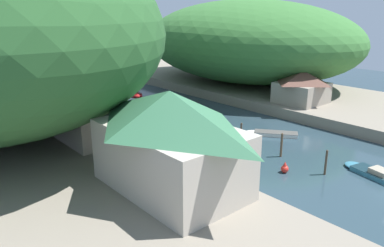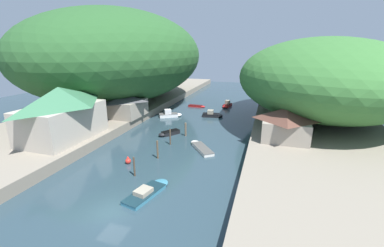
% 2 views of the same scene
% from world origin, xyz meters
% --- Properties ---
extents(water_surface, '(130.00, 130.00, 0.00)m').
position_xyz_m(water_surface, '(0.00, 30.00, 0.00)').
color(water_surface, '#283D47').
rests_on(water_surface, ground).
extents(left_bank, '(22.00, 120.00, 1.54)m').
position_xyz_m(left_bank, '(-22.08, 30.00, 0.77)').
color(left_bank, gray).
rests_on(left_bank, ground).
extents(right_bank, '(22.00, 120.00, 1.54)m').
position_xyz_m(right_bank, '(22.08, 30.00, 0.77)').
color(right_bank, gray).
rests_on(right_bank, ground).
extents(hillside_left, '(38.69, 54.17, 22.15)m').
position_xyz_m(hillside_left, '(-23.18, 39.73, 12.62)').
color(hillside_left, '#285628').
rests_on(hillside_left, left_bank).
extents(hillside_right, '(32.25, 45.14, 15.25)m').
position_xyz_m(hillside_right, '(23.18, 38.66, 9.17)').
color(hillside_right, '#387033').
rests_on(hillside_right, right_bank).
extents(waterfront_building, '(7.81, 12.66, 7.81)m').
position_xyz_m(waterfront_building, '(-15.85, 11.90, 5.59)').
color(waterfront_building, '#B2A899').
rests_on(waterfront_building, left_bank).
extents(boathouse_shed, '(8.09, 7.82, 4.52)m').
position_xyz_m(boathouse_shed, '(-14.42, 26.23, 3.88)').
color(boathouse_shed, gray).
rests_on(boathouse_shed, left_bank).
extents(right_bank_cottage, '(7.08, 6.74, 4.85)m').
position_xyz_m(right_bank_cottage, '(16.00, 21.18, 4.06)').
color(right_bank_cottage, gray).
rests_on(right_bank_cottage, right_bank).
extents(boat_red_skiff, '(5.15, 6.12, 0.48)m').
position_xyz_m(boat_red_skiff, '(3.98, 17.53, 0.24)').
color(boat_red_skiff, silver).
rests_on(boat_red_skiff, water_surface).
extents(boat_small_dinghy, '(4.48, 1.63, 0.41)m').
position_xyz_m(boat_small_dinghy, '(-4.15, 44.58, 0.20)').
color(boat_small_dinghy, red).
rests_on(boat_small_dinghy, water_surface).
extents(boat_near_quay, '(5.33, 4.23, 1.67)m').
position_xyz_m(boat_near_quay, '(-7.22, 33.56, 0.51)').
color(boat_near_quay, white).
rests_on(boat_near_quay, water_surface).
extents(boat_moored_right, '(2.11, 4.53, 1.64)m').
position_xyz_m(boat_moored_right, '(3.11, 46.76, 0.49)').
color(boat_moored_right, red).
rests_on(boat_moored_right, water_surface).
extents(boat_navy_launch, '(3.35, 4.03, 0.70)m').
position_xyz_m(boat_navy_launch, '(-3.07, 21.90, 0.35)').
color(boat_navy_launch, black).
rests_on(boat_navy_launch, water_surface).
extents(boat_mid_channel, '(3.25, 6.38, 0.90)m').
position_xyz_m(boat_mid_channel, '(1.95, 3.84, 0.29)').
color(boat_mid_channel, teal).
rests_on(boat_mid_channel, water_surface).
extents(boat_open_rowboat, '(4.71, 2.57, 1.48)m').
position_xyz_m(boat_open_rowboat, '(1.74, 36.29, 0.45)').
color(boat_open_rowboat, black).
rests_on(boat_open_rowboat, water_surface).
extents(mooring_post_nearest, '(0.22, 0.22, 2.51)m').
position_xyz_m(mooring_post_nearest, '(-1.33, 6.88, 1.26)').
color(mooring_post_nearest, '#4C3D2D').
rests_on(mooring_post_nearest, water_surface).
extents(mooring_post_second, '(0.24, 0.24, 2.67)m').
position_xyz_m(mooring_post_second, '(-0.78, 12.34, 1.34)').
color(mooring_post_second, brown).
rests_on(mooring_post_second, water_surface).
extents(mooring_post_middle, '(0.22, 0.22, 2.58)m').
position_xyz_m(mooring_post_middle, '(-1.06, 17.77, 1.30)').
color(mooring_post_middle, '#4C3D2D').
rests_on(mooring_post_middle, water_surface).
extents(mooring_post_fourth, '(0.31, 0.31, 2.42)m').
position_xyz_m(mooring_post_fourth, '(-0.01, 22.36, 1.22)').
color(mooring_post_fourth, brown).
rests_on(mooring_post_fourth, water_surface).
extents(channel_buoy_near, '(0.74, 0.74, 1.12)m').
position_xyz_m(channel_buoy_near, '(-3.84, 9.65, 0.43)').
color(channel_buoy_near, red).
rests_on(channel_buoy_near, water_surface).
extents(person_on_quay, '(0.27, 0.41, 1.69)m').
position_xyz_m(person_on_quay, '(-12.94, 18.47, 2.52)').
color(person_on_quay, '#282D3D').
rests_on(person_on_quay, left_bank).
extents(person_by_boathouse, '(0.31, 0.42, 1.69)m').
position_xyz_m(person_by_boathouse, '(-13.30, 8.61, 2.52)').
color(person_by_boathouse, '#282D3D').
rests_on(person_by_boathouse, left_bank).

